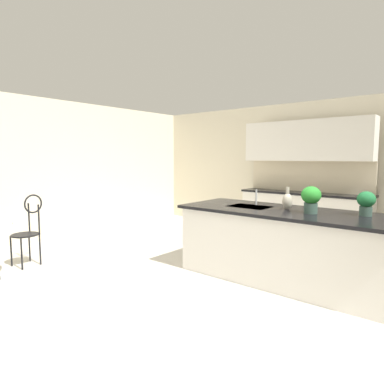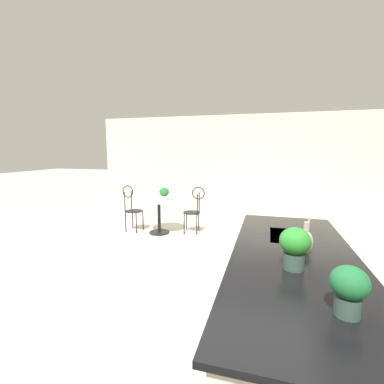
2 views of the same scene
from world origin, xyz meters
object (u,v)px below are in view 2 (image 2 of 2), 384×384
potted_plant_counter_near (295,246)px  vase_on_counter (305,242)px  bistro_table (159,213)px  chair_near_window (194,208)px  potted_plant_counter_far (349,288)px  chair_by_island (132,206)px  potted_plant_on_table (164,193)px

potted_plant_counter_near → vase_on_counter: potted_plant_counter_near is taller
potted_plant_counter_near → bistro_table: bearing=-142.8°
chair_near_window → vase_on_counter: 3.72m
chair_near_window → potted_plant_counter_far: 4.56m
chair_by_island → potted_plant_counter_near: bearing=43.8°
potted_plant_counter_near → vase_on_counter: (-0.35, 0.12, -0.08)m
chair_near_window → chair_by_island: 1.43m
potted_plant_counter_near → potted_plant_counter_far: size_ratio=1.15×
potted_plant_counter_far → vase_on_counter: size_ratio=0.98×
chair_by_island → potted_plant_on_table: chair_by_island is taller
potted_plant_counter_near → chair_near_window: bearing=-153.5°
chair_near_window → chair_by_island: same height
chair_by_island → potted_plant_counter_far: potted_plant_counter_far is taller
chair_near_window → vase_on_counter: (3.17, 1.88, 0.46)m
bistro_table → potted_plant_on_table: bearing=80.3°
potted_plant_on_table → potted_plant_counter_near: size_ratio=0.90×
chair_near_window → chair_by_island: size_ratio=1.00×
bistro_table → potted_plant_on_table: size_ratio=2.73×
potted_plant_counter_near → vase_on_counter: 0.38m
chair_near_window → potted_plant_counter_near: size_ratio=3.21×
potted_plant_counter_far → bistro_table: bearing=-144.6°
bistro_table → chair_near_window: chair_near_window is taller
bistro_table → potted_plant_counter_far: 4.75m
chair_by_island → chair_near_window: bearing=98.8°
potted_plant_counter_near → potted_plant_counter_far: potted_plant_counter_near is taller
potted_plant_on_table → bistro_table: bearing=-99.7°
bistro_table → vase_on_counter: 3.98m
potted_plant_on_table → chair_near_window: bearing=113.3°
chair_near_window → potted_plant_counter_near: potted_plant_counter_near is taller
vase_on_counter → chair_by_island: bearing=-131.9°
chair_near_window → potted_plant_counter_far: (4.07, 1.99, 0.51)m
chair_near_window → potted_plant_counter_far: size_ratio=3.68×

